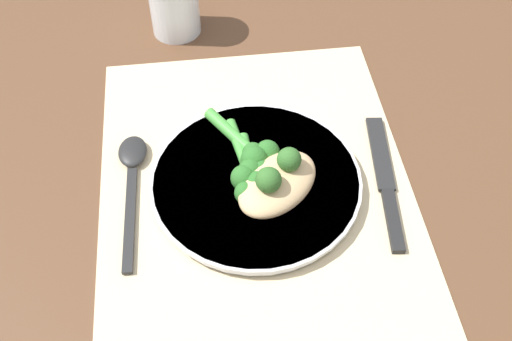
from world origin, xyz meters
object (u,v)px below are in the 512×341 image
Objects in this scene: broccoli_stalk_left at (254,183)px; broccoli_stalk_rear at (253,151)px; chicken_fillet at (277,184)px; spoon at (132,167)px; broccoli_stalk_right at (249,170)px; knife at (386,181)px; plate at (256,182)px.

broccoli_stalk_left is 0.05m from broccoli_stalk_rear.
spoon is at bearing -111.52° from chicken_fillet.
chicken_fillet is 1.22× the size of broccoli_stalk_left.
broccoli_stalk_right is (-0.02, -0.00, 0.00)m from broccoli_stalk_left.
broccoli_stalk_rear is (-0.05, -0.02, -0.00)m from chicken_fillet.
broccoli_stalk_left is 0.54× the size of spoon.
broccoli_stalk_right reaches higher than knife.
broccoli_stalk_right is 0.56× the size of knife.
knife is 1.04× the size of spoon.
plate is at bearing -108.63° from broccoli_stalk_left.
plate is 2.22× the size of broccoli_stalk_rear.
chicken_fillet is at bearing 127.87° from broccoli_stalk_right.
plate is at bearing 141.37° from broccoli_stalk_right.
spoon is at bearing -37.15° from broccoli_stalk_rear.
chicken_fillet and broccoli_stalk_rear have the same top height.
broccoli_stalk_left is 0.92× the size of broccoli_stalk_right.
plate is at bearing -178.54° from knife.
knife is at bearing 163.76° from broccoli_stalk_right.
chicken_fillet is 0.03m from broccoli_stalk_left.
broccoli_stalk_rear is 0.14m from spoon.
knife is (-0.00, 0.15, -0.02)m from broccoli_stalk_left.
broccoli_stalk_rear is (-0.03, 0.01, 0.00)m from broccoli_stalk_right.
broccoli_stalk_rear is at bearing 179.41° from plate.
broccoli_stalk_right is 0.03m from broccoli_stalk_rear.
broccoli_stalk_left is (-0.01, -0.03, -0.00)m from chicken_fillet.
plate is at bearing -135.93° from chicken_fillet.
spoon is at bearing -106.68° from plate.
broccoli_stalk_rear reaches higher than broccoli_stalk_left.
spoon is (-0.04, -0.14, -0.00)m from plate.
chicken_fillet is at bearing 78.98° from broccoli_stalk_rear.
broccoli_stalk_right is 0.16m from knife.
broccoli_stalk_right reaches higher than plate.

